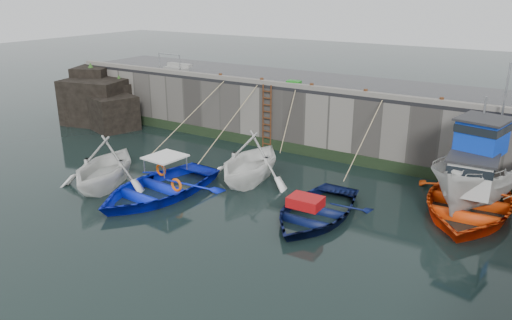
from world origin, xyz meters
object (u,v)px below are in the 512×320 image
Objects in this scene: bollard_b at (262,81)px; bollard_c at (312,86)px; boat_near_blue at (158,195)px; bollard_d at (365,92)px; boat_near_blacktrim at (250,180)px; fish_crate at (294,83)px; bollard_e at (441,101)px; boat_far_orange at (468,201)px; boat_near_white at (106,186)px; boat_near_navy at (315,217)px; boat_far_white at (481,176)px; bollard_a at (220,76)px; ladder at (267,118)px.

bollard_c is (2.70, 0.00, 0.00)m from bollard_b.
boat_near_blue is 19.67× the size of bollard_d.
boat_near_blacktrim is 5.73m from fish_crate.
bollard_e is (3.20, 0.00, 0.00)m from bollard_d.
boat_far_orange is 6.49m from bollard_d.
boat_near_white is 8.66m from boat_near_navy.
boat_far_white is 23.57× the size of bollard_d.
bollard_e is (-2.07, 1.72, 2.27)m from boat_far_white.
bollard_a is (-12.90, 2.80, 2.88)m from boat_far_orange.
ladder is 0.48× the size of boat_far_white.
boat_far_white is at bearing -9.25° from bollard_b.
bollard_e is (8.50, 0.00, 0.00)m from bollard_b.
bollard_c is at bearing 8.67° from ladder.
boat_near_navy is at bearing -124.72° from boat_far_white.
boat_near_white is (-2.96, -7.71, -1.59)m from ladder.
bollard_c is at bearing 156.58° from boat_far_orange.
boat_near_white reaches higher than boat_near_blue.
ladder reaches higher than boat_near_blacktrim.
boat_far_white reaches higher than boat_near_blacktrim.
bollard_d is 1.00× the size of bollard_e.
bollard_a is 1.00× the size of bollard_d.
fish_crate reaches higher than ladder.
boat_near_navy is 0.73× the size of boat_far_white.
boat_near_navy is 17.24× the size of bollard_b.
boat_far_white is at bearing -18.08° from bollard_d.
bollard_b reaches higher than boat_near_navy.
boat_far_white reaches higher than bollard_e.
boat_near_blue is at bearing -124.93° from bollard_d.
boat_near_navy is 5.55m from boat_far_orange.
bollard_c reaches higher than boat_near_navy.
boat_near_blue is at bearing -131.91° from boat_near_blacktrim.
ladder is 0.58× the size of boat_near_blue.
bollard_c is (5.20, 0.00, 0.00)m from bollard_a.
bollard_a reaches higher than boat_near_blacktrim.
bollard_e is (10.96, 8.04, 3.30)m from boat_near_white.
boat_near_blacktrim is 15.99× the size of bollard_b.
bollard_e is at bearing 0.00° from bollard_b.
boat_near_blue is at bearing -158.62° from boat_far_orange.
bollard_c is at bearing 34.14° from boat_near_white.
boat_near_blue is 12.17m from boat_far_white.
fish_crate is at bearing 7.45° from bollard_b.
boat_far_orange is at bearing -28.73° from bollard_d.
bollard_b is at bearing 146.14° from ladder.
bollard_d reaches higher than ladder.
boat_far_white is at bearing 10.61° from boat_near_blacktrim.
boat_far_orange is 11.15m from bollard_b.
ladder is at bearing 104.92° from boat_near_blacktrim.
fish_crate is 2.33× the size of bollard_d.
boat_near_navy is at bearing -35.87° from bollard_a.
boat_near_navy is at bearing -46.60° from ladder.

